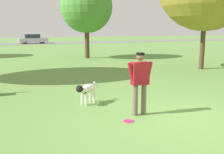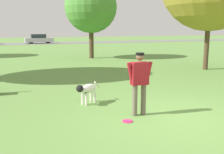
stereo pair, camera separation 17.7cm
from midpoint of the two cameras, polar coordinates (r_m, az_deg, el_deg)
ground_plane at (r=6.76m, az=13.57°, el=-8.80°), size 120.00×120.00×0.00m
far_road_strip at (r=39.95m, az=-15.56°, el=7.07°), size 120.00×6.00×0.01m
person at (r=6.63m, az=6.77°, el=-0.39°), size 0.70×0.23×1.61m
dog at (r=7.71m, az=-4.77°, el=-2.75°), size 0.93×0.70×0.63m
frisbee at (r=6.39m, az=4.20°, el=-9.56°), size 0.25×0.25×0.02m
tree_mid_center at (r=19.59m, az=-4.35°, el=15.01°), size 3.79×3.79×5.63m
parked_car_silver at (r=39.90m, az=-15.49°, el=8.00°), size 4.05×1.80×1.34m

